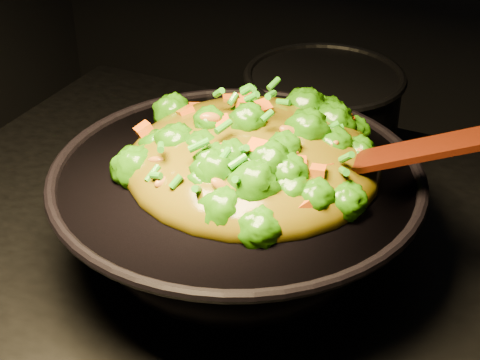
% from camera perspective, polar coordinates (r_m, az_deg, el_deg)
% --- Properties ---
extents(wok, '(0.59, 0.59, 0.13)m').
position_cam_1_polar(wok, '(0.96, -0.26, -2.78)').
color(wok, black).
rests_on(wok, stovetop).
extents(stir_fry, '(0.35, 0.35, 0.11)m').
position_cam_1_polar(stir_fry, '(0.91, 1.07, 4.01)').
color(stir_fry, '#276D07').
rests_on(stir_fry, wok).
extents(spatula, '(0.29, 0.09, 0.12)m').
position_cam_1_polar(spatula, '(0.88, 11.73, 1.87)').
color(spatula, '#381604').
rests_on(spatula, wok).
extents(back_pot, '(0.32, 0.32, 0.14)m').
position_cam_1_polar(back_pot, '(1.21, 6.40, 5.27)').
color(back_pot, black).
rests_on(back_pot, stovetop).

